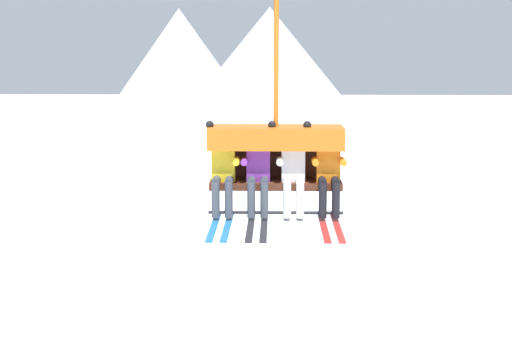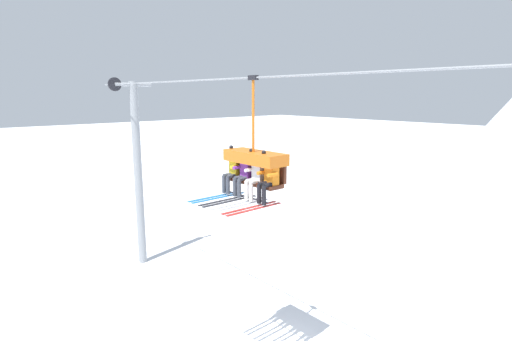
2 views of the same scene
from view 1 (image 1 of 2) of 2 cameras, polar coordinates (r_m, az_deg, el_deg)
name	(u,v)px [view 1 (image 1 of 2)]	position (r m, az deg, el deg)	size (l,w,h in m)	color
mountain_peak_west	(180,70)	(65.51, -5.57, 7.26)	(14.38, 14.38, 10.07)	silver
mountain_peak_central	(270,77)	(55.85, 1.00, 6.80)	(16.12, 16.12, 9.76)	silver
chairlift_chair	(276,146)	(10.84, 1.45, 1.80)	(1.86, 0.74, 3.09)	#512819
skier_yellow	(223,169)	(10.69, -2.43, 0.10)	(0.48, 1.70, 1.34)	yellow
skier_purple	(258,169)	(10.67, 0.18, 0.09)	(0.48, 1.70, 1.34)	purple
skier_white	(294,169)	(10.67, 2.75, 0.08)	(0.48, 1.70, 1.34)	silver
skier_orange	(329,171)	(10.69, 5.31, -0.04)	(0.46, 1.70, 1.23)	orange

